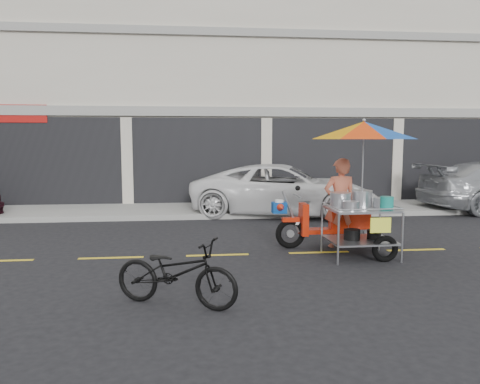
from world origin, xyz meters
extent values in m
plane|color=black|center=(0.00, 0.00, 0.00)|extent=(90.00, 90.00, 0.00)
cube|color=gray|center=(0.00, 5.50, 0.07)|extent=(45.00, 3.00, 0.15)
cube|color=beige|center=(0.00, 10.50, 4.00)|extent=(36.00, 8.00, 8.00)
cube|color=black|center=(0.00, 6.47, 1.45)|extent=(35.28, 0.06, 2.90)
cube|color=gray|center=(0.00, 6.45, 3.10)|extent=(36.00, 0.12, 0.30)
cube|color=gray|center=(0.00, 6.45, 5.60)|extent=(36.00, 0.12, 0.25)
cube|color=gold|center=(0.00, 0.00, 0.00)|extent=(42.00, 0.10, 0.01)
imported|color=white|center=(0.22, 4.62, 0.74)|extent=(5.81, 3.80, 1.49)
imported|color=black|center=(-2.70, -2.67, 0.46)|extent=(1.84, 1.27, 0.92)
torus|color=black|center=(-0.49, 0.42, 0.30)|extent=(0.62, 0.13, 0.62)
torus|color=black|center=(1.14, 0.45, 0.30)|extent=(0.62, 0.13, 0.62)
cylinder|color=#9EA0A5|center=(-0.49, 0.42, 0.30)|extent=(0.15, 0.07, 0.15)
cylinder|color=#9EA0A5|center=(1.14, 0.45, 0.30)|extent=(0.15, 0.07, 0.15)
cube|color=red|center=(-0.49, 0.42, 0.60)|extent=(0.35, 0.14, 0.09)
cylinder|color=#9EA0A5|center=(-0.49, 0.42, 0.76)|extent=(0.40, 0.06, 0.87)
cube|color=red|center=(-0.22, 0.42, 0.60)|extent=(0.14, 0.37, 0.65)
cube|color=red|center=(0.27, 0.43, 0.35)|extent=(0.87, 0.32, 0.09)
cube|color=red|center=(0.76, 0.44, 0.60)|extent=(0.82, 0.30, 0.43)
cube|color=black|center=(0.65, 0.44, 0.85)|extent=(0.71, 0.27, 0.11)
cylinder|color=#9EA0A5|center=(-0.36, 0.42, 1.08)|extent=(0.05, 0.60, 0.04)
sphere|color=black|center=(-0.30, 0.64, 1.21)|extent=(0.11, 0.11, 0.11)
cylinder|color=white|center=(-0.36, 0.42, 0.52)|extent=(0.13, 0.13, 0.05)
cube|color=navy|center=(-0.72, 0.41, 0.85)|extent=(0.29, 0.24, 0.22)
cylinder|color=white|center=(-0.72, 0.41, 0.98)|extent=(0.18, 0.18, 0.05)
cone|color=red|center=(-0.72, 0.23, 0.87)|extent=(0.20, 0.24, 0.20)
torus|color=black|center=(1.00, -0.80, 0.24)|extent=(0.50, 0.12, 0.50)
cylinder|color=#9EA0A5|center=(0.08, -0.93, 0.46)|extent=(0.04, 0.04, 0.92)
cylinder|color=#9EA0A5|center=(0.06, 0.05, 0.46)|extent=(0.04, 0.04, 0.92)
cylinder|color=#9EA0A5|center=(1.27, -0.90, 0.46)|extent=(0.04, 0.04, 0.92)
cylinder|color=#9EA0A5|center=(1.25, 0.07, 0.46)|extent=(0.04, 0.04, 0.92)
cube|color=#9EA0A5|center=(0.67, -0.43, 0.33)|extent=(1.21, 1.00, 0.03)
cube|color=#9EA0A5|center=(0.67, -0.43, 0.92)|extent=(1.21, 1.00, 0.04)
cylinder|color=#9EA0A5|center=(0.68, -0.92, 0.99)|extent=(1.19, 0.05, 0.03)
cylinder|color=#9EA0A5|center=(0.66, 0.06, 0.99)|extent=(1.19, 0.05, 0.03)
cylinder|color=#9EA0A5|center=(0.07, -0.44, 0.99)|extent=(0.04, 0.98, 0.03)
cylinder|color=#9EA0A5|center=(1.26, -0.42, 0.99)|extent=(0.04, 0.98, 0.03)
cylinder|color=#9EA0A5|center=(0.66, 0.06, 0.33)|extent=(0.06, 0.81, 0.04)
cylinder|color=#9EA0A5|center=(0.66, 0.06, 0.87)|extent=(0.06, 0.81, 0.04)
cube|color=#F4FC3A|center=(0.84, -0.94, 0.70)|extent=(0.38, 0.03, 0.27)
cylinder|color=#B7B7BC|center=(0.34, -0.22, 1.07)|extent=(0.40, 0.40, 0.25)
cylinder|color=#B7B7BC|center=(0.77, -0.19, 1.08)|extent=(0.40, 0.40, 0.28)
cylinder|color=#B7B7BC|center=(1.08, -0.37, 1.02)|extent=(0.29, 0.29, 0.16)
cylinder|color=#B7B7BC|center=(0.40, -0.63, 1.01)|extent=(0.30, 0.30, 0.13)
cylinder|color=#168275|center=(1.05, -0.69, 1.06)|extent=(0.24, 0.24, 0.24)
cylinder|color=black|center=(0.51, -0.43, 0.44)|extent=(0.31, 0.31, 0.20)
cylinder|color=black|center=(0.94, -0.42, 0.43)|extent=(0.26, 0.26, 0.17)
cylinder|color=#9EA0A5|center=(0.72, -0.32, 1.73)|extent=(0.03, 0.03, 1.63)
sphere|color=#9EA0A5|center=(0.72, -0.32, 2.57)|extent=(0.07, 0.07, 0.07)
imported|color=#C56145|center=(0.54, 0.44, 0.92)|extent=(0.68, 0.45, 1.84)
camera|label=1|loc=(-2.50, -8.78, 2.23)|focal=35.00mm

